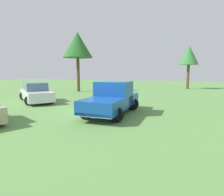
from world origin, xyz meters
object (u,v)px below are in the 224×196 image
at_px(tree_back_right, 78,45).
at_px(pickup_truck, 113,98).
at_px(sedan_far, 36,93).
at_px(tree_side, 189,56).
at_px(person_bystander, 115,91).

bearing_deg(tree_back_right, pickup_truck, 126.28).
height_order(sedan_far, tree_back_right, tree_back_right).
bearing_deg(sedan_far, pickup_truck, 22.59).
relative_size(tree_back_right, tree_side, 1.19).
distance_m(sedan_far, person_bystander, 6.12).
relative_size(pickup_truck, tree_back_right, 0.72).
height_order(pickup_truck, tree_back_right, tree_back_right).
relative_size(sedan_far, tree_side, 0.80).
height_order(pickup_truck, sedan_far, pickup_truck).
bearing_deg(pickup_truck, sedan_far, -105.47).
height_order(pickup_truck, tree_side, tree_side).
bearing_deg(pickup_truck, tree_back_right, -141.15).
distance_m(tree_back_right, tree_side, 14.57).
bearing_deg(tree_back_right, person_bystander, 134.57).
relative_size(pickup_truck, sedan_far, 1.07).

